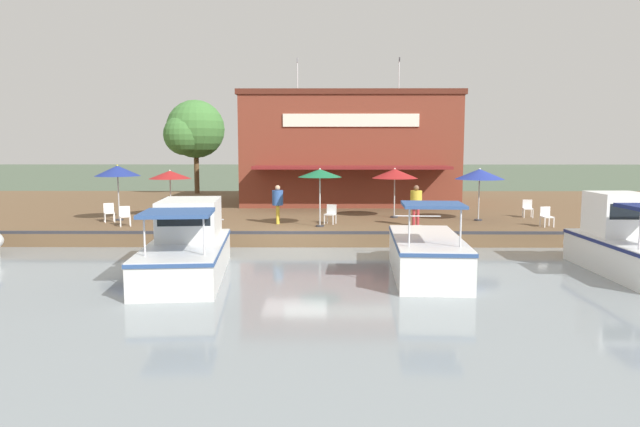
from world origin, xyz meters
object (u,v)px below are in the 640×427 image
Objects in this scene: waterfront_restaurant at (348,149)px; tree_downstream_bank at (276,122)px; motorboat_far_downstream at (189,246)px; cafe_chair_back_row_seat at (109,212)px; cafe_chair_beside_entrance at (210,206)px; patio_umbrella_near_quay_edge at (320,173)px; motorboat_distant_upstream at (620,244)px; cafe_chair_far_corner_seat at (125,215)px; patio_umbrella_mid_patio_left at (395,174)px; cafe_chair_mid_patio at (331,213)px; motorboat_nearest_quay at (424,251)px; tree_behind_restaurant at (193,131)px; patio_umbrella_far_corner at (480,174)px; patio_umbrella_back_row at (117,171)px; patio_umbrella_by_entrance at (170,175)px; person_mid_patio at (416,200)px; person_near_entrance at (278,200)px; cafe_chair_facing_river at (528,208)px.

tree_downstream_bank is at bearing -112.81° from waterfront_restaurant.
motorboat_far_downstream is (17.80, -5.69, -2.98)m from waterfront_restaurant.
cafe_chair_beside_entrance is (-2.31, 4.15, 0.00)m from cafe_chair_back_row_seat.
tree_downstream_bank is (-13.21, -2.97, 2.74)m from patio_umbrella_near_quay_edge.
cafe_chair_far_corner_seat is at bearing -109.39° from motorboat_distant_upstream.
patio_umbrella_mid_patio_left is 0.35× the size of tree_downstream_bank.
cafe_chair_back_row_seat is (1.74, -13.14, -1.64)m from patio_umbrella_mid_patio_left.
motorboat_nearest_quay is (7.35, 2.87, -0.35)m from cafe_chair_mid_patio.
patio_umbrella_mid_patio_left is 11.31m from motorboat_distant_upstream.
tree_behind_restaurant reaches higher than tree_downstream_bank.
cafe_chair_back_row_seat is 0.13× the size of tree_behind_restaurant.
motorboat_nearest_quay is at bearing 5.51° from waterfront_restaurant.
patio_umbrella_far_corner is 2.85× the size of cafe_chair_beside_entrance.
patio_umbrella_back_row is 3.03× the size of cafe_chair_far_corner_seat.
patio_umbrella_by_entrance is 19.65m from motorboat_distant_upstream.
tree_downstream_bank is (-1.94, -4.60, 1.74)m from waterfront_restaurant.
person_mid_patio is (-0.15, 12.53, 0.63)m from cafe_chair_far_corner_seat.
waterfront_restaurant is at bearing 61.16° from tree_behind_restaurant.
person_near_entrance is 0.98× the size of person_mid_patio.
cafe_chair_facing_river is 0.12× the size of motorboat_far_downstream.
patio_umbrella_by_entrance reaches higher than cafe_chair_beside_entrance.
patio_umbrella_far_corner reaches higher than motorboat_far_downstream.
cafe_chair_mid_patio is at bearing 15.61° from tree_downstream_bank.
cafe_chair_far_corner_seat is 0.48× the size of person_mid_patio.
motorboat_nearest_quay is (9.62, -0.22, -1.99)m from patio_umbrella_mid_patio_left.
patio_umbrella_mid_patio_left is 2.81× the size of cafe_chair_mid_patio.
person_near_entrance is 0.28× the size of motorboat_nearest_quay.
patio_umbrella_near_quay_edge reaches higher than patio_umbrella_mid_patio_left.
cafe_chair_facing_river is (-1.22, 2.70, -1.67)m from patio_umbrella_far_corner.
motorboat_nearest_quay is at bearing 58.61° from cafe_chair_back_row_seat.
patio_umbrella_near_quay_edge reaches higher than person_near_entrance.
patio_umbrella_far_corner is (9.20, 5.68, -1.13)m from waterfront_restaurant.
patio_umbrella_back_row is 1.06× the size of patio_umbrella_far_corner.
tree_downstream_bank is at bearing -147.12° from motorboat_distant_upstream.
tree_downstream_bank is (-9.92, -12.99, 4.53)m from cafe_chair_facing_river.
person_mid_patio is at bearing 90.67° from cafe_chair_far_corner_seat.
motorboat_nearest_quay is at bearing 28.06° from tree_behind_restaurant.
patio_umbrella_near_quay_edge is 10.70m from cafe_chair_facing_river.
tree_behind_restaurant is at bearing 179.94° from patio_umbrella_back_row.
patio_umbrella_back_row is 1.13× the size of patio_umbrella_by_entrance.
cafe_chair_facing_river is at bearing 89.02° from patio_umbrella_by_entrance.
patio_umbrella_near_quay_edge reaches higher than motorboat_far_downstream.
waterfront_restaurant is 15.26m from cafe_chair_far_corner_seat.
cafe_chair_beside_entrance is at bearing 113.79° from patio_umbrella_back_row.
cafe_chair_facing_river is 12.15m from person_near_entrance.
motorboat_far_downstream is at bearing -38.13° from patio_umbrella_mid_patio_left.
person_near_entrance is at bearing 51.01° from cafe_chair_beside_entrance.
patio_umbrella_far_corner is (-2.07, 7.32, -0.13)m from patio_umbrella_near_quay_edge.
motorboat_far_downstream is (6.79, -8.19, -0.82)m from person_mid_patio.
person_mid_patio is (3.33, 11.48, -0.93)m from patio_umbrella_by_entrance.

